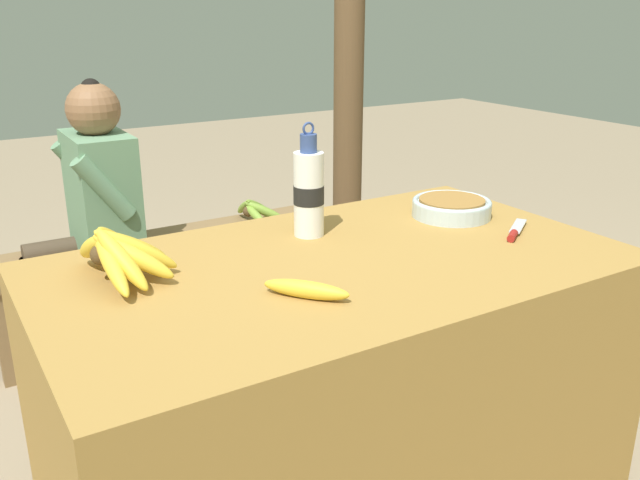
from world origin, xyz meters
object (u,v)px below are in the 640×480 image
object	(u,v)px
loose_banana_front	(306,289)
seated_vendor	(91,204)
water_bottle	(309,192)
wooden_bench	(161,256)
knife	(515,232)
support_post_far	(350,6)
banana_bunch_ripe	(118,252)
banana_bunch_green	(256,210)
serving_bowl	(452,206)

from	to	relation	value
loose_banana_front	seated_vendor	size ratio (longest dim) A/B	0.17
water_bottle	wooden_bench	size ratio (longest dim) A/B	0.21
knife	support_post_far	size ratio (longest dim) A/B	0.07
loose_banana_front	seated_vendor	xyz separation A→B (m)	(-0.13, 1.32, -0.12)
water_bottle	support_post_far	xyz separation A→B (m)	(0.90, 1.16, 0.45)
knife	loose_banana_front	bearing A→B (deg)	150.90
banana_bunch_ripe	banana_bunch_green	xyz separation A→B (m)	(0.84, 1.05, -0.31)
banana_bunch_ripe	knife	distance (m)	1.01
knife	banana_bunch_green	distance (m)	1.32
water_bottle	seated_vendor	distance (m)	1.05
seated_vendor	banana_bunch_green	world-z (taller)	seated_vendor
banana_bunch_ripe	support_post_far	size ratio (longest dim) A/B	0.13
loose_banana_front	banana_bunch_ripe	bearing A→B (deg)	134.83
banana_bunch_green	serving_bowl	bearing A→B (deg)	-84.25
loose_banana_front	banana_bunch_green	distance (m)	1.48
banana_bunch_ripe	loose_banana_front	xyz separation A→B (m)	(0.30, -0.30, -0.05)
banana_bunch_ripe	seated_vendor	size ratio (longest dim) A/B	0.31
serving_bowl	knife	bearing A→B (deg)	-83.25
seated_vendor	banana_bunch_green	bearing A→B (deg)	-176.96
loose_banana_front	wooden_bench	bearing A→B (deg)	84.94
seated_vendor	banana_bunch_green	size ratio (longest dim) A/B	3.49
wooden_bench	seated_vendor	size ratio (longest dim) A/B	1.38
water_bottle	knife	distance (m)	0.56
loose_banana_front	water_bottle	bearing A→B (deg)	58.64
banana_bunch_ripe	serving_bowl	bearing A→B (deg)	-1.41
banana_bunch_green	knife	bearing A→B (deg)	-84.08
serving_bowl	wooden_bench	world-z (taller)	serving_bowl
wooden_bench	banana_bunch_ripe	bearing A→B (deg)	-111.90
water_bottle	seated_vendor	size ratio (longest dim) A/B	0.29
banana_bunch_ripe	water_bottle	bearing A→B (deg)	5.09
support_post_far	banana_bunch_ripe	bearing A→B (deg)	-139.51
water_bottle	banana_bunch_green	bearing A→B (deg)	71.83
support_post_far	wooden_bench	bearing A→B (deg)	-171.03
knife	seated_vendor	xyz separation A→B (m)	(-0.81, 1.26, -0.11)
water_bottle	loose_banana_front	size ratio (longest dim) A/B	1.75
banana_bunch_green	banana_bunch_ripe	bearing A→B (deg)	-128.81
banana_bunch_ripe	loose_banana_front	size ratio (longest dim) A/B	1.85
water_bottle	wooden_bench	distance (m)	1.12
banana_bunch_ripe	seated_vendor	bearing A→B (deg)	80.58
banana_bunch_ripe	support_post_far	world-z (taller)	support_post_far
banana_bunch_ripe	water_bottle	distance (m)	0.52
banana_bunch_ripe	wooden_bench	xyz separation A→B (m)	(0.42, 1.05, -0.43)
support_post_far	seated_vendor	bearing A→B (deg)	-171.40
loose_banana_front	seated_vendor	distance (m)	1.33
banana_bunch_ripe	serving_bowl	xyz separation A→B (m)	(0.95, -0.02, -0.04)
loose_banana_front	support_post_far	size ratio (longest dim) A/B	0.07
serving_bowl	loose_banana_front	size ratio (longest dim) A/B	1.32
seated_vendor	support_post_far	distance (m)	1.43
support_post_far	serving_bowl	bearing A→B (deg)	-110.48
serving_bowl	banana_bunch_green	world-z (taller)	serving_bowl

